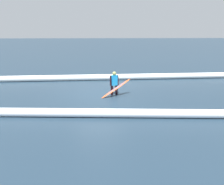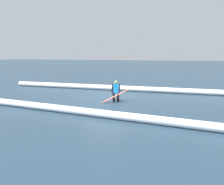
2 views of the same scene
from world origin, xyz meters
TOP-DOWN VIEW (x-y plane):
  - ground_plane at (0.00, 0.00)m, footprint 198.76×198.76m
  - surfer at (-0.89, 0.27)m, footprint 0.50×0.36m
  - surfboard at (-0.99, 0.57)m, footprint 1.78×1.01m
  - wave_crest_foreground at (-2.21, -3.65)m, footprint 24.12×1.15m
  - wave_crest_midground at (0.89, 3.53)m, footprint 24.80×2.25m

SIDE VIEW (x-z plane):
  - ground_plane at x=0.00m, z-range 0.00..0.00m
  - wave_crest_midground at x=0.89m, z-range 0.00..0.37m
  - wave_crest_foreground at x=-2.21m, z-range 0.00..0.42m
  - surfboard at x=-0.99m, z-range -0.02..0.92m
  - surfer at x=-0.89m, z-range 0.07..1.41m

